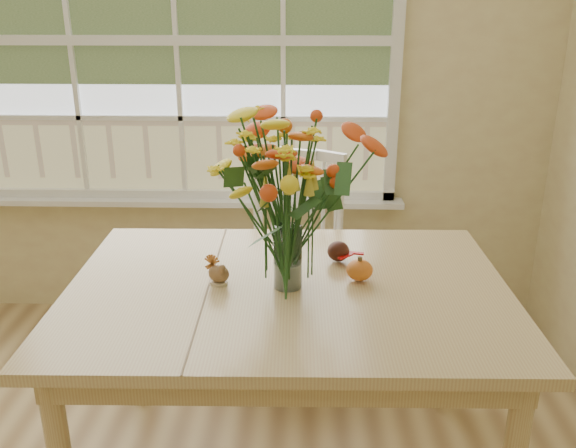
{
  "coord_description": "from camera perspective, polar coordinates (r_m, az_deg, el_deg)",
  "views": [
    {
      "loc": [
        0.67,
        -1.02,
        1.75
      ],
      "look_at": [
        0.61,
        0.9,
        1.04
      ],
      "focal_mm": 38.0,
      "sensor_mm": 36.0,
      "label": 1
    }
  ],
  "objects": [
    {
      "name": "pumpkin",
      "position": [
        2.16,
        6.7,
        -4.39
      ],
      "size": [
        0.09,
        0.09,
        0.07
      ],
      "primitive_type": "ellipsoid",
      "color": "#D14F18",
      "rests_on": "dining_table"
    },
    {
      "name": "dark_gourd",
      "position": [
        2.3,
        4.73,
        -2.64
      ],
      "size": [
        0.13,
        0.08,
        0.08
      ],
      "color": "#38160F",
      "rests_on": "dining_table"
    },
    {
      "name": "window",
      "position": [
        3.31,
        -10.42,
        16.23
      ],
      "size": [
        2.42,
        0.12,
        1.74
      ],
      "color": "silver",
      "rests_on": "wall_back"
    },
    {
      "name": "flower_vase",
      "position": [
        1.99,
        -0.03,
        2.65
      ],
      "size": [
        0.46,
        0.46,
        0.55
      ],
      "color": "white",
      "rests_on": "dining_table"
    },
    {
      "name": "dining_table",
      "position": [
        2.17,
        -0.01,
        -7.95
      ],
      "size": [
        1.54,
        1.11,
        0.82
      ],
      "rotation": [
        0.0,
        0.0,
        0.01
      ],
      "color": "tan",
      "rests_on": "floor"
    },
    {
      "name": "turkey_figurine",
      "position": [
        2.13,
        -6.49,
        -4.66
      ],
      "size": [
        0.09,
        0.08,
        0.1
      ],
      "rotation": [
        0.0,
        0.0,
        -0.35
      ],
      "color": "#CCB78C",
      "rests_on": "dining_table"
    },
    {
      "name": "wall_back",
      "position": [
        3.36,
        -10.09,
        13.2
      ],
      "size": [
        4.0,
        0.02,
        2.7
      ],
      "primitive_type": "cube",
      "color": "#D5BE88",
      "rests_on": "floor"
    },
    {
      "name": "windsor_chair",
      "position": [
        3.02,
        0.3,
        -2.47
      ],
      "size": [
        0.59,
        0.57,
        1.04
      ],
      "rotation": [
        0.0,
        0.0,
        -0.27
      ],
      "color": "white",
      "rests_on": "floor"
    }
  ]
}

